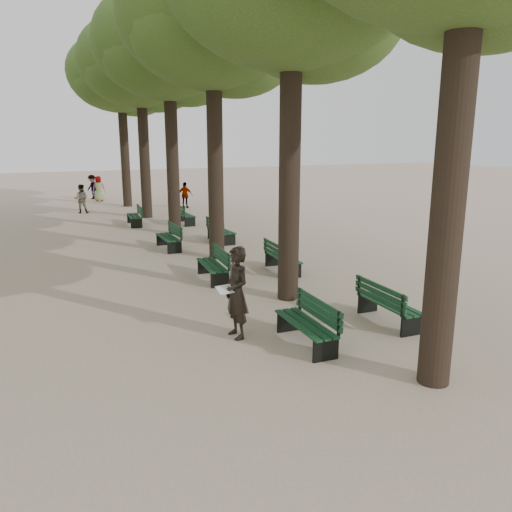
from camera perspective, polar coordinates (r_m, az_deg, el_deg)
name	(u,v)px	position (r m, az deg, el deg)	size (l,w,h in m)	color
ground	(295,353)	(9.70, 4.52, -10.97)	(120.00, 120.00, 0.00)	#BCA58E
tree_central_2	(213,17)	(17.14, -4.98, 25.57)	(6.00, 6.00, 9.95)	#33261C
tree_central_3	(168,44)	(21.80, -10.02, 22.75)	(6.00, 6.00, 9.95)	#33261C
tree_central_4	(140,61)	(26.58, -13.15, 20.84)	(6.00, 6.00, 9.95)	#33261C
tree_central_5	(120,73)	(31.43, -15.27, 19.49)	(6.00, 6.00, 9.95)	#33261C
bench_left_0	(306,332)	(9.96, 5.70, -8.64)	(0.68, 1.83, 0.92)	black
bench_left_1	(213,271)	(14.40, -4.99, -1.71)	(0.76, 1.85, 0.92)	black
bench_left_2	(169,242)	(18.66, -9.97, 1.59)	(0.59, 1.81, 0.92)	black
bench_left_3	(134,220)	(24.24, -13.72, 4.06)	(0.74, 1.85, 0.92)	black
bench_right_0	(388,311)	(11.41, 14.91, -6.14)	(0.67, 1.83, 0.92)	black
bench_right_1	(283,263)	(15.27, 3.07, -0.81)	(0.74, 1.85, 0.92)	black
bench_right_2	(221,235)	(19.79, -4.00, 2.41)	(0.61, 1.81, 0.92)	black
bench_right_3	(185,218)	(24.19, -8.14, 4.28)	(0.57, 1.80, 0.92)	black
man_with_map	(237,293)	(10.09, -2.23, -4.20)	(0.65, 0.79, 1.90)	black
pedestrian_d	(99,189)	(34.39, -17.53, 7.35)	(0.80, 0.33, 1.65)	#262628
pedestrian_b	(92,187)	(35.84, -18.20, 7.50)	(1.05, 0.33, 1.63)	#262628
pedestrian_a	(81,199)	(29.10, -19.34, 6.19)	(0.76, 0.31, 1.57)	#262628
pedestrian_c	(185,195)	(29.87, -8.09, 6.91)	(0.89, 0.30, 1.52)	#262628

